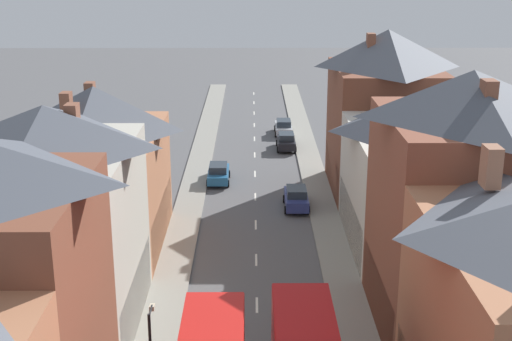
% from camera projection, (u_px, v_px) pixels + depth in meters
% --- Properties ---
extents(pavement_left, '(2.20, 104.00, 0.14)m').
position_uv_depth(pavement_left, '(187.00, 214.00, 52.91)').
color(pavement_left, gray).
rests_on(pavement_left, ground).
extents(pavement_right, '(2.20, 104.00, 0.14)m').
position_uv_depth(pavement_right, '(324.00, 214.00, 52.96)').
color(pavement_right, gray).
rests_on(pavement_right, ground).
extents(centre_line_dashes, '(0.14, 97.80, 0.01)m').
position_uv_depth(centre_line_dashes, '(256.00, 225.00, 51.05)').
color(centre_line_dashes, silver).
rests_on(centre_line_dashes, ground).
extents(terrace_row_right, '(8.00, 60.16, 13.53)m').
position_uv_depth(terrace_row_right, '(472.00, 241.00, 33.71)').
color(terrace_row_right, '#ADB2B7').
rests_on(terrace_row_right, ground).
extents(car_near_blue, '(1.90, 4.18, 1.63)m').
position_uv_depth(car_near_blue, '(218.00, 173.00, 60.05)').
color(car_near_blue, '#236093').
rests_on(car_near_blue, ground).
extents(car_near_silver, '(1.90, 4.04, 1.70)m').
position_uv_depth(car_near_silver, '(296.00, 198.00, 54.02)').
color(car_near_silver, navy).
rests_on(car_near_silver, ground).
extents(car_parked_left_a, '(1.90, 4.05, 1.67)m').
position_uv_depth(car_parked_left_a, '(286.00, 141.00, 69.87)').
color(car_parked_left_a, black).
rests_on(car_parked_left_a, ground).
extents(car_parked_right_a, '(1.90, 4.27, 1.58)m').
position_uv_depth(car_parked_right_a, '(284.00, 127.00, 75.61)').
color(car_parked_right_a, '#B7BABF').
rests_on(car_parked_right_a, ground).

